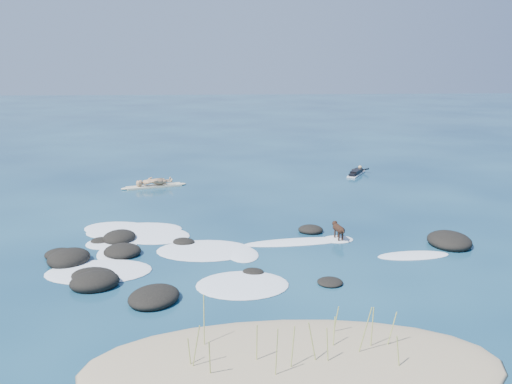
{
  "coord_description": "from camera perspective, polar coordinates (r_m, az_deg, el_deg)",
  "views": [
    {
      "loc": [
        -1.5,
        -18.86,
        6.36
      ],
      "look_at": [
        0.01,
        4.0,
        0.9
      ],
      "focal_mm": 40.0,
      "sensor_mm": 36.0,
      "label": 1
    }
  ],
  "objects": [
    {
      "name": "sand_dune",
      "position": [
        12.5,
        3.82,
        -17.21
      ],
      "size": [
        9.0,
        4.4,
        0.6
      ],
      "primitive_type": "ellipsoid",
      "color": "#9E8966",
      "rests_on": "ground"
    },
    {
      "name": "dune_grass",
      "position": [
        12.21,
        4.03,
        -14.7
      ],
      "size": [
        4.5,
        1.89,
        1.24
      ],
      "color": "#A6B055",
      "rests_on": "ground"
    },
    {
      "name": "dog",
      "position": [
        20.4,
        8.22,
        -3.64
      ],
      "size": [
        0.39,
        1.01,
        0.65
      ],
      "rotation": [
        0.0,
        0.0,
        1.77
      ],
      "color": "black",
      "rests_on": "ground"
    },
    {
      "name": "standing_surfer_rig",
      "position": [
        28.74,
        -10.21,
        1.91
      ],
      "size": [
        3.21,
        1.38,
        1.87
      ],
      "rotation": [
        0.0,
        0.0,
        0.32
      ],
      "color": "beige",
      "rests_on": "ground"
    },
    {
      "name": "breaking_foam",
      "position": [
        19.72,
        -7.92,
        -5.51
      ],
      "size": [
        13.0,
        8.18,
        0.12
      ],
      "color": "white",
      "rests_on": "ground"
    },
    {
      "name": "ground",
      "position": [
        19.96,
        0.73,
        -5.18
      ],
      "size": [
        160.0,
        160.0,
        0.0
      ],
      "primitive_type": "plane",
      "color": "#0A2642",
      "rests_on": "ground"
    },
    {
      "name": "paddling_surfer_rig",
      "position": [
        31.89,
        10.01,
        1.95
      ],
      "size": [
        1.55,
        2.15,
        0.4
      ],
      "rotation": [
        0.0,
        0.0,
        1.06
      ],
      "color": "white",
      "rests_on": "ground"
    },
    {
      "name": "reef_rocks",
      "position": [
        18.22,
        -6.09,
        -6.72
      ],
      "size": [
        14.43,
        7.31,
        0.57
      ],
      "color": "black",
      "rests_on": "ground"
    }
  ]
}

